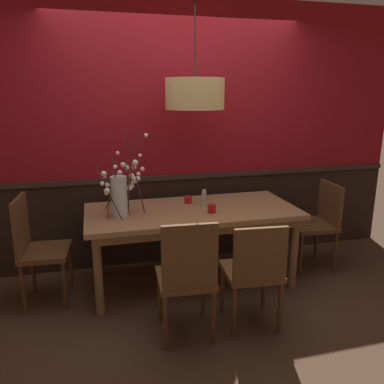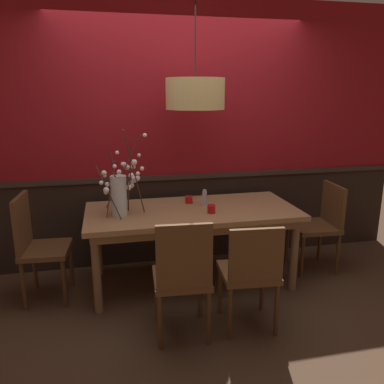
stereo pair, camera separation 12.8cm
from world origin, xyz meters
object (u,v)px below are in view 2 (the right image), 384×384
(chair_head_east_end, at_px, (320,221))
(chair_far_side_left, at_px, (148,208))
(chair_near_side_right, at_px, (251,270))
(condiment_bottle, at_px, (204,198))
(candle_holder_nearer_edge, at_px, (189,199))
(pendant_lamp, at_px, (195,94))
(vase_with_blossoms, at_px, (120,193))
(dining_table, at_px, (192,217))
(chair_head_west_end, at_px, (37,242))
(candle_holder_nearer_center, at_px, (211,209))
(chair_near_side_left, at_px, (182,274))
(chair_far_side_right, at_px, (196,204))

(chair_head_east_end, bearing_deg, chair_far_side_left, 153.47)
(chair_near_side_right, bearing_deg, condiment_bottle, 97.52)
(candle_holder_nearer_edge, height_order, pendant_lamp, pendant_lamp)
(chair_far_side_left, relative_size, vase_with_blossoms, 1.17)
(chair_head_east_end, distance_m, vase_with_blossoms, 2.05)
(condiment_bottle, bearing_deg, pendant_lamp, -177.29)
(dining_table, distance_m, chair_head_west_end, 1.39)
(candle_holder_nearer_center, bearing_deg, chair_near_side_left, -120.14)
(pendant_lamp, bearing_deg, candle_holder_nearer_center, -68.39)
(dining_table, height_order, candle_holder_nearer_edge, candle_holder_nearer_edge)
(chair_head_east_end, distance_m, pendant_lamp, 1.82)
(chair_far_side_right, distance_m, candle_holder_nearer_edge, 0.77)
(chair_head_west_end, xyz_separation_m, vase_with_blossoms, (0.73, -0.03, 0.41))
(chair_far_side_left, distance_m, candle_holder_nearer_edge, 0.78)
(chair_near_side_right, relative_size, vase_with_blossoms, 1.13)
(chair_head_west_end, distance_m, vase_with_blossoms, 0.84)
(chair_far_side_left, relative_size, chair_far_side_right, 1.01)
(chair_far_side_right, relative_size, pendant_lamp, 0.85)
(dining_table, height_order, chair_head_west_end, chair_head_west_end)
(dining_table, bearing_deg, pendant_lamp, 59.86)
(vase_with_blossoms, bearing_deg, chair_far_side_left, 69.64)
(chair_near_side_right, height_order, candle_holder_nearer_edge, chair_near_side_right)
(chair_near_side_right, height_order, chair_far_side_left, chair_far_side_left)
(condiment_bottle, relative_size, pendant_lamp, 0.15)
(chair_near_side_left, xyz_separation_m, chair_head_west_end, (-1.12, 0.84, 0.01))
(dining_table, distance_m, chair_head_east_end, 1.36)
(chair_head_west_end, xyz_separation_m, chair_far_side_right, (1.63, 0.89, -0.02))
(chair_near_side_right, xyz_separation_m, vase_with_blossoms, (-0.91, 0.81, 0.45))
(dining_table, distance_m, chair_far_side_right, 0.93)
(chair_near_side_left, bearing_deg, chair_far_side_left, 92.03)
(candle_holder_nearer_center, bearing_deg, dining_table, 131.82)
(chair_head_east_end, height_order, candle_holder_nearer_edge, chair_head_east_end)
(chair_head_west_end, relative_size, candle_holder_nearer_center, 12.33)
(chair_near_side_left, relative_size, candle_holder_nearer_edge, 12.13)
(dining_table, bearing_deg, vase_with_blossoms, -176.91)
(candle_holder_nearer_center, height_order, condiment_bottle, condiment_bottle)
(chair_head_east_end, xyz_separation_m, pendant_lamp, (-1.30, 0.06, 1.27))
(chair_head_west_end, relative_size, condiment_bottle, 6.13)
(vase_with_blossoms, bearing_deg, chair_head_east_end, 1.54)
(chair_far_side_left, distance_m, chair_head_east_end, 1.87)
(chair_far_side_left, xyz_separation_m, condiment_bottle, (0.46, -0.77, 0.30))
(chair_head_west_end, height_order, vase_with_blossoms, vase_with_blossoms)
(chair_far_side_left, distance_m, condiment_bottle, 0.94)
(chair_head_west_end, height_order, candle_holder_nearer_edge, chair_head_west_end)
(chair_near_side_right, relative_size, candle_holder_nearer_edge, 11.19)
(vase_with_blossoms, distance_m, candle_holder_nearer_center, 0.82)
(vase_with_blossoms, distance_m, condiment_bottle, 0.81)
(chair_near_side_right, xyz_separation_m, condiment_bottle, (-0.12, 0.94, 0.32))
(dining_table, distance_m, chair_near_side_right, 0.90)
(chair_far_side_right, relative_size, vase_with_blossoms, 1.16)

